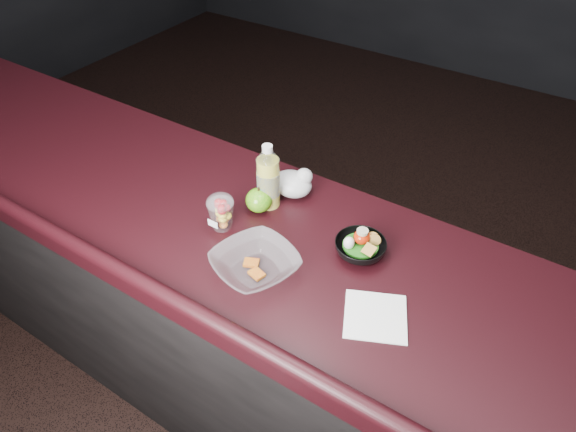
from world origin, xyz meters
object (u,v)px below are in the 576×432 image
at_px(green_apple, 259,200).
at_px(takeout_bowl, 255,264).
at_px(lemonade_bottle, 268,181).
at_px(snack_bowl, 360,247).
at_px(fruit_cup, 221,211).

relative_size(green_apple, takeout_bowl, 0.30).
distance_m(lemonade_bottle, snack_bowl, 0.36).
height_order(lemonade_bottle, fruit_cup, lemonade_bottle).
relative_size(fruit_cup, green_apple, 1.35).
distance_m(green_apple, snack_bowl, 0.36).
height_order(snack_bowl, takeout_bowl, snack_bowl).
bearing_deg(takeout_bowl, fruit_cup, 153.25).
bearing_deg(fruit_cup, snack_bowl, 16.64).
bearing_deg(green_apple, takeout_bowl, -57.14).
relative_size(fruit_cup, takeout_bowl, 0.41).
distance_m(lemonade_bottle, green_apple, 0.07).
bearing_deg(green_apple, fruit_cup, -111.04).
distance_m(green_apple, takeout_bowl, 0.27).
bearing_deg(snack_bowl, fruit_cup, -163.36).
distance_m(fruit_cup, snack_bowl, 0.43).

